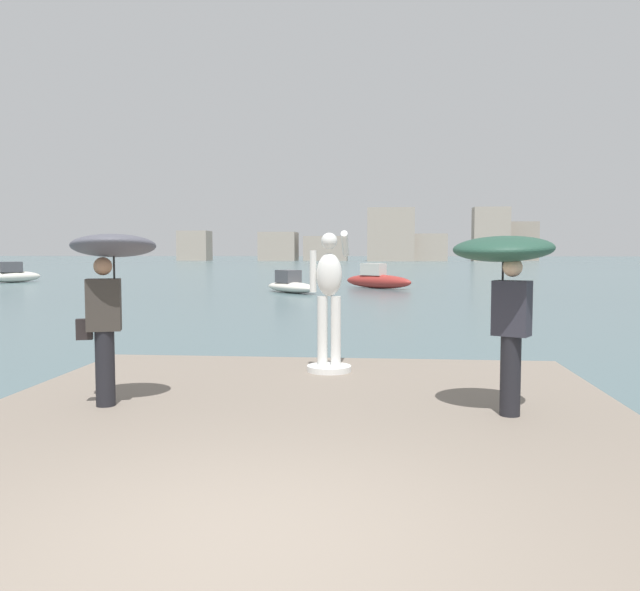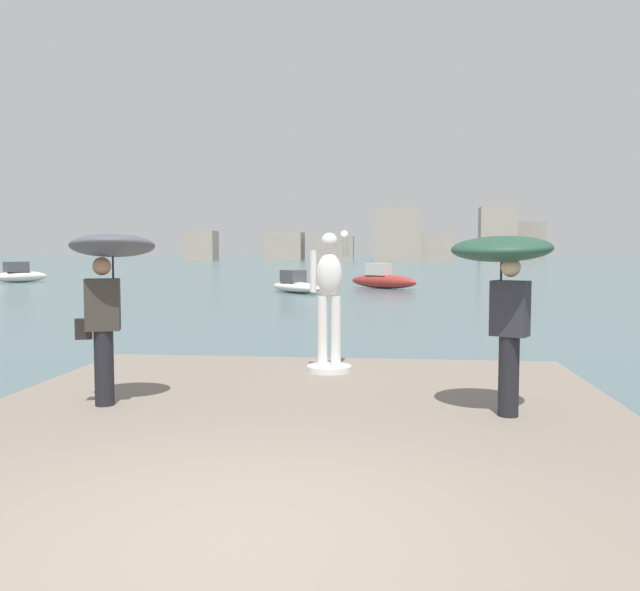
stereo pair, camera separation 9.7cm
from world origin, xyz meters
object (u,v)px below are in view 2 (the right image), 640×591
object	(u,v)px
onlooker_left	(109,273)
boat_mid	(296,285)
statue_white_figure	(329,307)
onlooker_right	(504,269)
boat_far	(20,275)
boat_leftward	(382,279)

from	to	relation	value
onlooker_left	boat_mid	bearing A→B (deg)	93.31
statue_white_figure	onlooker_left	bearing A→B (deg)	-134.89
onlooker_right	boat_far	xyz separation A→B (m)	(-26.41, 35.37, -1.47)
boat_mid	boat_far	distance (m)	22.27
statue_white_figure	boat_mid	xyz separation A→B (m)	(-3.88, 24.08, -0.97)
boat_mid	statue_white_figure	bearing A→B (deg)	-80.84
boat_mid	onlooker_left	bearing A→B (deg)	-86.69
onlooker_left	boat_far	bearing A→B (deg)	121.82
boat_leftward	onlooker_right	bearing A→B (deg)	-87.15
statue_white_figure	boat_far	world-z (taller)	statue_white_figure
statue_white_figure	boat_leftward	size ratio (longest dim) A/B	0.49
statue_white_figure	boat_far	size ratio (longest dim) A/B	0.58
onlooker_left	boat_leftward	size ratio (longest dim) A/B	0.48
onlooker_left	boat_leftward	world-z (taller)	onlooker_left
onlooker_left	boat_far	size ratio (longest dim) A/B	0.57
onlooker_right	boat_mid	distance (m)	27.17
boat_far	statue_white_figure	bearing A→B (deg)	-53.63
boat_mid	boat_leftward	size ratio (longest dim) A/B	0.88
boat_mid	boat_leftward	distance (m)	6.21
boat_mid	boat_leftward	world-z (taller)	boat_leftward
onlooker_right	boat_far	size ratio (longest dim) A/B	0.56
boat_mid	boat_far	world-z (taller)	boat_far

